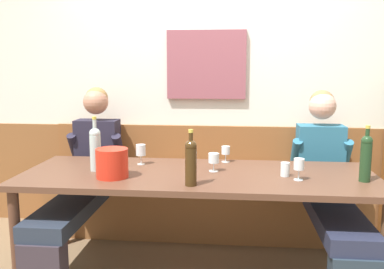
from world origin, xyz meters
The scene contains 15 objects.
room_wall_back centered at (0.00, 1.09, 1.40)m, with size 6.80×0.12×2.80m.
wood_wainscot_panel centered at (0.00, 1.04, 0.46)m, with size 6.80×0.03×0.93m, color brown.
wall_bench centered at (0.00, 0.83, 0.28)m, with size 2.74×0.42×0.94m.
dining_table centered at (0.00, 0.12, 0.66)m, with size 2.44×0.89×0.73m.
person_center_right_seat centered at (-0.94, 0.44, 0.63)m, with size 0.47×1.32×1.29m.
person_right_seat centered at (0.96, 0.45, 0.63)m, with size 0.48×1.32×1.27m.
ice_bucket centered at (-0.56, -0.05, 0.83)m, with size 0.21×0.21×0.19m, color red.
wine_bottle_amber_mid centered at (-0.02, -0.19, 0.89)m, with size 0.07×0.07×0.35m.
wine_bottle_green_tall centered at (1.08, 0.01, 0.90)m, with size 0.07×0.07×0.36m.
wine_bottle_clear_water centered at (-0.72, 0.11, 0.90)m, with size 0.08×0.08×0.39m.
wine_glass_center_front centered at (-0.45, 0.33, 0.84)m, with size 0.07×0.07×0.15m.
wine_glass_by_bottle centered at (0.11, 0.18, 0.83)m, with size 0.08×0.08×0.13m.
wine_glass_right_end centered at (0.67, 0.00, 0.83)m, with size 0.07×0.07×0.14m.
wine_glass_near_bucket centered at (0.18, 0.48, 0.82)m, with size 0.06×0.06×0.12m.
water_tumbler_center centered at (0.59, 0.09, 0.78)m, with size 0.06×0.06×0.09m, color silver.
Camera 1 is at (0.24, -2.70, 1.47)m, focal length 39.33 mm.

